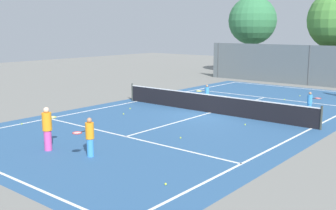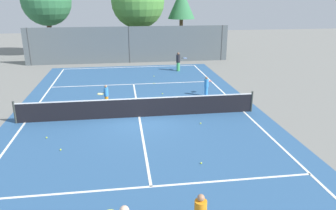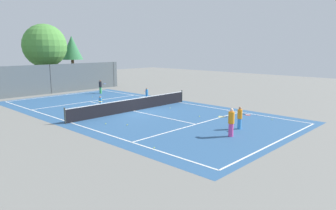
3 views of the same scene
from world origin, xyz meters
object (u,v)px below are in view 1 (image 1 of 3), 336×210
object	(u,v)px
player_2	(47,128)
tennis_ball_4	(130,108)
tennis_ball_3	(276,121)
tennis_ball_5	(284,100)
player_0	(310,103)
tennis_ball_9	(245,125)
tennis_ball_0	(300,96)
tennis_ball_1	(166,184)
ball_crate	(200,102)
tennis_ball_7	(181,138)
tennis_ball_8	(22,124)
player_4	(89,137)
tennis_ball_6	(124,114)
tennis_ball_2	(270,106)
player_1	(206,94)

from	to	relation	value
player_2	tennis_ball_4	world-z (taller)	player_2
tennis_ball_3	tennis_ball_5	world-z (taller)	same
player_0	tennis_ball_9	xyz separation A→B (m)	(-1.40, -4.41, -0.59)
tennis_ball_0	tennis_ball_4	size ratio (longest dim) A/B	1.00
tennis_ball_3	tennis_ball_9	distance (m)	1.80
tennis_ball_1	tennis_ball_3	bearing A→B (deg)	96.45
tennis_ball_3	tennis_ball_5	size ratio (longest dim) A/B	1.00
player_0	tennis_ball_0	size ratio (longest dim) A/B	18.18
ball_crate	tennis_ball_4	distance (m)	4.23
tennis_ball_1	tennis_ball_7	world-z (taller)	same
tennis_ball_8	tennis_ball_1	bearing A→B (deg)	-8.23
player_0	player_2	size ratio (longest dim) A/B	0.73
player_4	tennis_ball_3	world-z (taller)	player_4
tennis_ball_1	tennis_ball_4	bearing A→B (deg)	139.95
player_2	tennis_ball_3	size ratio (longest dim) A/B	24.90
tennis_ball_1	tennis_ball_8	size ratio (longest dim) A/B	1.00
player_0	tennis_ball_8	world-z (taller)	player_0
player_0	tennis_ball_6	bearing A→B (deg)	-139.99
tennis_ball_4	tennis_ball_2	bearing A→B (deg)	45.31
player_2	player_0	bearing A→B (deg)	68.01
tennis_ball_3	tennis_ball_5	bearing A→B (deg)	110.12
tennis_ball_1	tennis_ball_4	distance (m)	11.54
ball_crate	tennis_ball_0	world-z (taller)	ball_crate
tennis_ball_8	ball_crate	bearing A→B (deg)	69.25
tennis_ball_2	tennis_ball_6	bearing A→B (deg)	-125.04
ball_crate	tennis_ball_3	size ratio (longest dim) A/B	6.45
tennis_ball_7	tennis_ball_4	bearing A→B (deg)	152.62
tennis_ball_5	tennis_ball_7	distance (m)	11.52
tennis_ball_5	player_4	bearing A→B (deg)	-91.69
tennis_ball_9	tennis_ball_7	bearing A→B (deg)	-103.28
tennis_ball_5	tennis_ball_8	xyz separation A→B (m)	(-6.78, -14.34, 0.00)
ball_crate	tennis_ball_9	bearing A→B (deg)	-31.77
ball_crate	tennis_ball_7	distance (m)	7.64
player_1	tennis_ball_6	world-z (taller)	player_1
player_0	tennis_ball_6	size ratio (longest dim) A/B	18.18
player_0	tennis_ball_8	bearing A→B (deg)	-131.09
tennis_ball_0	tennis_ball_6	bearing A→B (deg)	-112.81
tennis_ball_2	tennis_ball_5	size ratio (longest dim) A/B	1.00
tennis_ball_3	tennis_ball_6	distance (m)	7.81
tennis_ball_2	tennis_ball_8	size ratio (longest dim) A/B	1.00
ball_crate	tennis_ball_0	size ratio (longest dim) A/B	6.45
ball_crate	tennis_ball_4	xyz separation A→B (m)	(-2.32, -3.53, -0.15)
tennis_ball_1	tennis_ball_6	size ratio (longest dim) A/B	1.00
tennis_ball_7	tennis_ball_0	bearing A→B (deg)	91.46
tennis_ball_8	tennis_ball_9	xyz separation A→B (m)	(8.22, 6.63, 0.00)
tennis_ball_3	tennis_ball_6	world-z (taller)	same
tennis_ball_4	ball_crate	bearing A→B (deg)	56.69
player_2	tennis_ball_8	distance (m)	4.86
player_4	tennis_ball_8	xyz separation A→B (m)	(-6.32, 1.12, -0.70)
tennis_ball_7	tennis_ball_1	bearing A→B (deg)	-57.04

